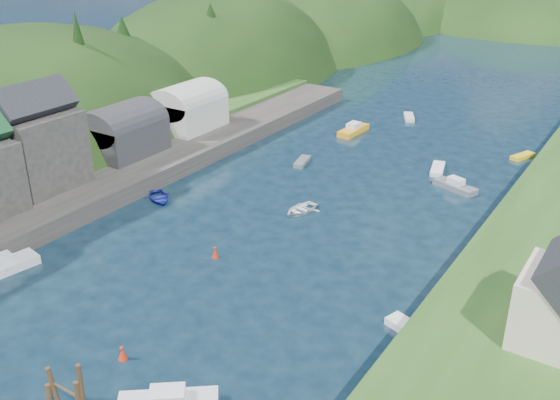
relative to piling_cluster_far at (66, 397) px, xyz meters
The scene contains 10 objects.
ground 49.10m from the piling_cluster_far, 91.85° to the left, with size 600.00×600.00×0.00m, color black.
hillside_left 87.98m from the piling_cluster_far, 122.17° to the left, with size 44.00×245.56×52.00m.
hill_trees 63.76m from the piling_cluster_far, 91.30° to the left, with size 92.88×144.26×12.50m.
quay_left 31.91m from the piling_cluster_far, 143.32° to the left, with size 12.00×110.00×2.00m, color #2D2B28.
terrace_left_grass 37.75m from the piling_cluster_far, 149.68° to the left, with size 12.00×110.00×2.50m, color #234719.
boat_sheds 47.18m from the piling_cluster_far, 125.94° to the left, with size 7.00×21.00×7.50m.
piling_cluster_far is the anchor object (origin of this frame).
channel_buoy_near 5.68m from the piling_cluster_far, 99.40° to the left, with size 0.70×0.70×1.10m.
channel_buoy_far 20.99m from the piling_cluster_far, 102.24° to the left, with size 0.70×0.70×1.10m.
moored_boats 15.84m from the piling_cluster_far, 111.77° to the left, with size 37.89×91.41×2.12m.
Camera 1 is at (29.41, -17.20, 28.77)m, focal length 40.00 mm.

